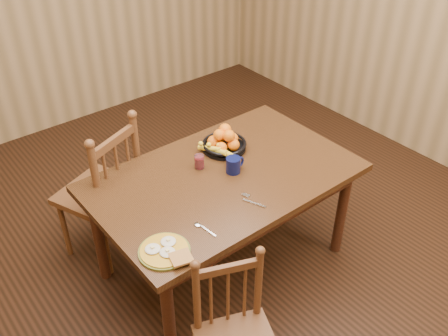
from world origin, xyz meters
TOP-DOWN VIEW (x-y plane):
  - room at (0.00, 0.00)m, footprint 4.52×5.02m
  - dining_table at (0.00, 0.00)m, footprint 1.60×1.00m
  - chair_far at (-0.53, 0.61)m, footprint 0.61×0.59m
  - breakfast_plate at (-0.64, -0.33)m, footprint 0.26×0.30m
  - fork at (-0.04, -0.29)m, footprint 0.07×0.18m
  - spoon at (-0.39, -0.29)m, footprint 0.04×0.16m
  - coffee_mug at (0.07, -0.01)m, footprint 0.13×0.09m
  - juice_glass at (-0.07, 0.15)m, footprint 0.06×0.06m
  - fruit_bowl at (0.17, 0.22)m, footprint 0.32×0.32m

SIDE VIEW (x-z plane):
  - chair_far at x=-0.53m, z-range -0.01..1.02m
  - dining_table at x=0.00m, z-range 0.29..1.04m
  - fork at x=-0.04m, z-range 0.75..0.76m
  - spoon at x=-0.39m, z-range 0.75..0.76m
  - breakfast_plate at x=-0.64m, z-range 0.74..0.78m
  - juice_glass at x=-0.07m, z-range 0.75..0.84m
  - coffee_mug at x=0.07m, z-range 0.75..0.85m
  - fruit_bowl at x=0.17m, z-range 0.72..0.89m
  - room at x=0.00m, z-range -0.01..2.71m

